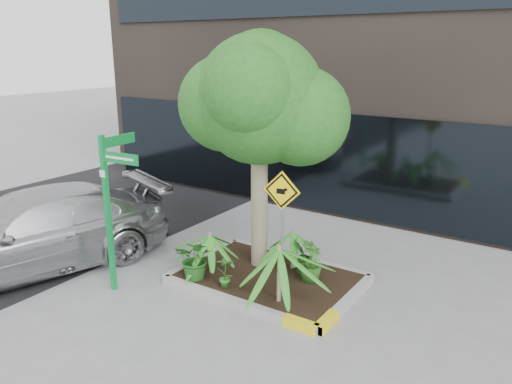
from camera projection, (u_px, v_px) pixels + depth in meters
The scene contains 14 objects.
ground at pixel (251, 286), 9.28m from camera, with size 80.00×80.00×0.00m, color gray.
asphalt_road at pixel (41, 221), 12.74m from camera, with size 7.00×80.00×0.01m, color black.
planter at pixel (269, 278), 9.35m from camera, with size 3.35×2.36×0.15m.
tree at pixel (260, 99), 9.00m from camera, with size 3.07×2.72×4.60m.
palm_front at pixel (279, 249), 8.17m from camera, with size 1.12×1.12×1.25m.
palm_left at pixel (210, 235), 9.29m from camera, with size 0.90×0.90×1.00m.
palm_back at pixel (293, 232), 9.47m from camera, with size 0.90×0.90×1.00m.
parked_car at pixel (31, 232), 9.78m from camera, with size 2.18×5.37×1.56m, color #ABABB0.
shrub_a at pixel (196, 259), 9.13m from camera, with size 0.71×0.71×0.79m, color #1C5017.
shrub_b at pixel (311, 262), 9.04m from camera, with size 0.42×0.42×0.75m, color #275B1B.
shrub_c at pixel (225, 272), 8.80m from camera, with size 0.32×0.32×0.61m, color #2F7223.
shrub_d at pixel (302, 256), 9.36m from camera, with size 0.38×0.38×0.70m, color #1D5A1A.
street_sign_post at pixel (111, 197), 8.67m from camera, with size 0.86×0.84×2.86m.
cattle_sign at pixel (282, 212), 8.36m from camera, with size 0.67×0.17×2.17m.
Camera 1 is at (4.75, -6.95, 4.27)m, focal length 35.00 mm.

